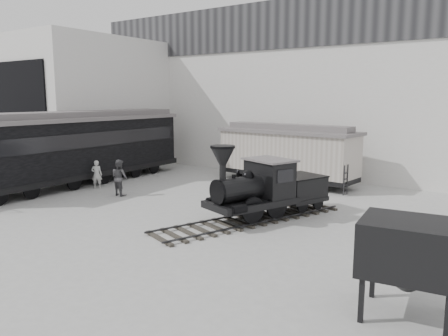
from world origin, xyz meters
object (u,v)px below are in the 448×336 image
Objects in this scene: passenger_coach at (83,147)px; visitor_a at (97,174)px; visitor_b at (120,177)px; coal_hopper at (409,255)px; locomotive at (264,191)px; boxcar at (287,152)px.

visitor_a is (1.82, -0.57, -1.37)m from passenger_coach.
coal_hopper reaches higher than visitor_b.
passenger_coach reaches higher than locomotive.
passenger_coach is at bearing -162.85° from locomotive.
passenger_coach is at bearing -139.00° from boxcar.
coal_hopper is (17.38, -5.66, 0.70)m from visitor_a.
visitor_b is 15.88m from coal_hopper.
locomotive is 12.51m from passenger_coach.
locomotive is 8.27m from visitor_b.
passenger_coach reaches higher than visitor_b.
visitor_b is at bearing -14.92° from passenger_coach.
passenger_coach is (-9.82, -6.78, 0.34)m from boxcar.
passenger_coach is 4.49m from visitor_b.
boxcar reaches higher than coal_hopper.
visitor_b is at bearing 155.30° from coal_hopper.
visitor_b is at bearing -119.31° from boxcar.
boxcar reaches higher than visitor_a.
passenger_coach reaches higher than visitor_a.
locomotive reaches higher than coal_hopper.
locomotive is at bearing 141.20° from visitor_a.
passenger_coach is (-12.44, 0.74, 1.01)m from locomotive.
passenger_coach is 9.25× the size of visitor_a.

